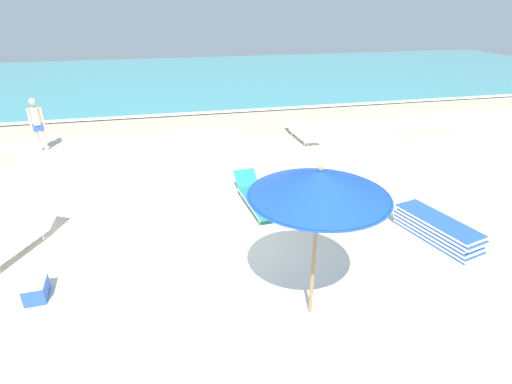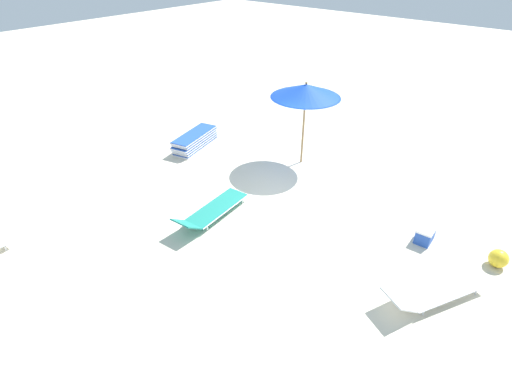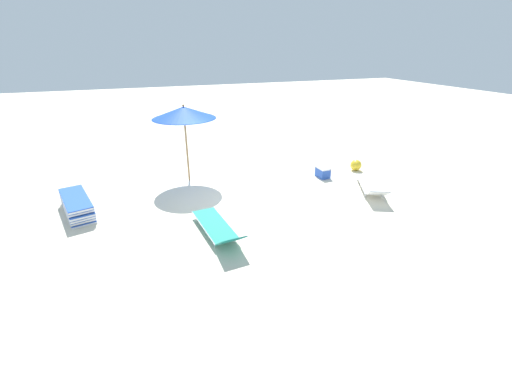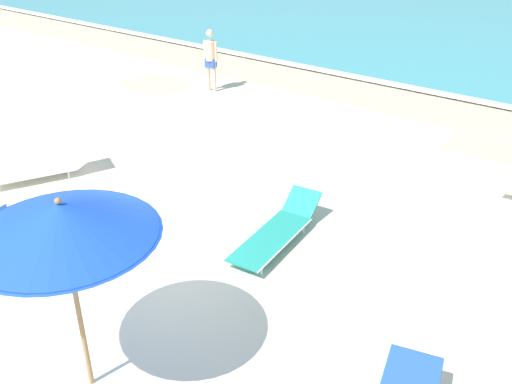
{
  "view_description": "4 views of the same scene",
  "coord_description": "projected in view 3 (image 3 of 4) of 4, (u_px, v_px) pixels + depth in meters",
  "views": [
    {
      "loc": [
        -0.87,
        -7.03,
        4.56
      ],
      "look_at": [
        0.91,
        0.68,
        0.75
      ],
      "focal_mm": 28.0,
      "sensor_mm": 36.0,
      "label": 1
    },
    {
      "loc": [
        -4.97,
        6.99,
        5.93
      ],
      "look_at": [
        0.36,
        0.7,
        0.67
      ],
      "focal_mm": 28.0,
      "sensor_mm": 36.0,
      "label": 2
    },
    {
      "loc": [
        2.78,
        8.59,
        4.3
      ],
      "look_at": [
        0.01,
        1.19,
        0.83
      ],
      "focal_mm": 24.0,
      "sensor_mm": 36.0,
      "label": 3
    },
    {
      "loc": [
        5.65,
        -5.14,
        5.26
      ],
      "look_at": [
        0.88,
        1.25,
        0.98
      ],
      "focal_mm": 40.0,
      "sensor_mm": 36.0,
      "label": 4
    }
  ],
  "objects": [
    {
      "name": "sun_lounger_beside_umbrella",
      "position": [
        372.0,
        186.0,
        10.65
      ],
      "size": [
        1.51,
        2.21,
        0.47
      ],
      "rotation": [
        0.0,
        0.0,
        -0.47
      ],
      "color": "white",
      "rests_on": "ground_plane"
    },
    {
      "name": "beach_ball",
      "position": [
        356.0,
        165.0,
        12.46
      ],
      "size": [
        0.4,
        0.4,
        0.4
      ],
      "color": "yellow",
      "rests_on": "ground_plane"
    },
    {
      "name": "lounger_stack",
      "position": [
        77.0,
        205.0,
        9.27
      ],
      "size": [
        1.06,
        2.01,
        0.49
      ],
      "rotation": [
        0.0,
        0.0,
        0.25
      ],
      "color": "blue",
      "rests_on": "ground_plane"
    },
    {
      "name": "beach_umbrella",
      "position": [
        184.0,
        113.0,
        10.74
      ],
      "size": [
        2.02,
        2.02,
        2.53
      ],
      "color": "#9E7547",
      "rests_on": "ground_plane"
    },
    {
      "name": "cooler_box",
      "position": [
        323.0,
        172.0,
        11.83
      ],
      "size": [
        0.38,
        0.52,
        0.37
      ],
      "rotation": [
        0.0,
        0.0,
        4.76
      ],
      "color": "blue",
      "rests_on": "ground_plane"
    },
    {
      "name": "ground_plane",
      "position": [
        242.0,
        205.0,
        10.01
      ],
      "size": [
        60.0,
        60.0,
        0.16
      ],
      "color": "beige"
    },
    {
      "name": "sun_lounger_under_umbrella",
      "position": [
        218.0,
        227.0,
        8.24
      ],
      "size": [
        0.82,
        2.31,
        0.51
      ],
      "rotation": [
        0.0,
        0.0,
        0.1
      ],
      "color": "#1E8475",
      "rests_on": "ground_plane"
    }
  ]
}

